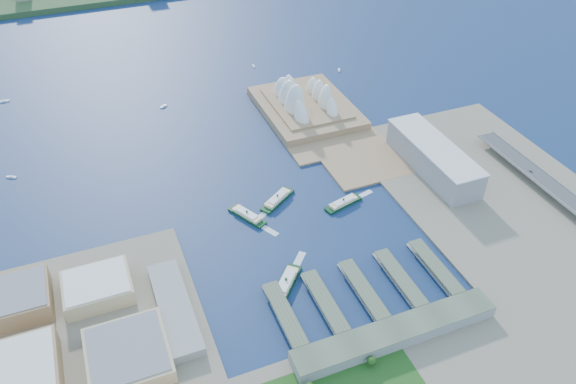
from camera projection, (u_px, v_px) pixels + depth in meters
name	position (u px, v px, depth m)	size (l,w,h in m)	color
ground	(319.00, 249.00, 610.82)	(3000.00, 3000.00, 0.00)	#0F1B49
east_land	(527.00, 222.00, 643.68)	(240.00, 500.00, 3.00)	#7A705E
peninsula	(313.00, 117.00, 831.94)	(135.00, 220.00, 3.00)	#947451
opera_house	(306.00, 93.00, 827.14)	(134.00, 180.00, 58.00)	white
toaster_building	(433.00, 158.00, 714.06)	(45.00, 155.00, 35.00)	gray
west_buildings	(85.00, 364.00, 476.05)	(200.00, 280.00, 27.00)	#9A754D
ferry_wharves	(363.00, 291.00, 557.12)	(184.00, 90.00, 9.30)	#4A5742
terminal_building	(395.00, 333.00, 510.78)	(200.00, 28.00, 12.00)	gray
ferry_a	(247.00, 214.00, 650.28)	(12.98, 51.00, 9.64)	#0D3618
ferry_b	(277.00, 198.00, 673.53)	(13.57, 53.31, 10.08)	#0D3618
ferry_c	(286.00, 282.00, 565.45)	(14.38, 56.49, 10.68)	#0D3618
ferry_d	(343.00, 202.00, 668.51)	(12.60, 49.50, 9.36)	#0D3618
boat_a	(11.00, 177.00, 713.88)	(3.24, 12.94, 2.50)	white
boat_b	(164.00, 106.00, 857.65)	(3.91, 11.16, 3.01)	white
boat_c	(339.00, 70.00, 957.09)	(3.49, 11.95, 2.69)	white
boat_d	(3.00, 101.00, 869.97)	(3.83, 17.50, 2.95)	white
boat_e	(254.00, 66.00, 969.63)	(3.22, 10.12, 2.48)	white
car_c	(531.00, 171.00, 699.41)	(1.99, 4.89, 1.42)	slate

